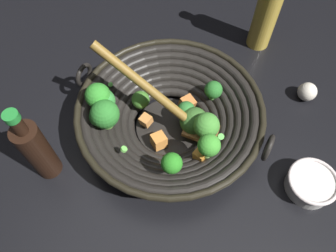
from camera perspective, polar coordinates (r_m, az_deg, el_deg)
The scene contains 6 objects.
ground_plane at distance 0.73m, azimuth 0.29°, elevation -0.39°, with size 4.00×4.00×0.00m, color black.
wok at distance 0.68m, azimuth 0.12°, elevation 1.88°, with size 0.39×0.42×0.21m.
soy_sauce_bottle at distance 0.66m, azimuth -21.86°, elevation -3.86°, with size 0.05×0.05×0.21m.
cooking_oil_bottle at distance 0.85m, azimuth 16.93°, elevation 18.83°, with size 0.06×0.06×0.26m.
prep_bowl at distance 0.71m, azimuth 23.59°, elevation -9.16°, with size 0.10×0.10×0.04m.
garlic_bulb at distance 0.83m, azimuth 23.04°, elevation 5.50°, with size 0.04×0.04×0.04m, color silver.
Camera 1 is at (0.36, 0.07, 0.63)m, focal length 35.07 mm.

